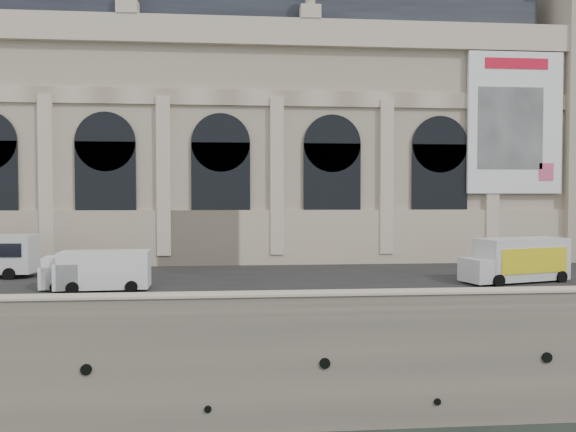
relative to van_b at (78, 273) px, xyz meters
name	(u,v)px	position (x,y,z in m)	size (l,w,h in m)	color
quay	(260,278)	(13.07, 25.22, -4.15)	(160.00, 70.00, 6.00)	gray
street	(271,278)	(13.07, 4.22, -1.12)	(160.00, 24.00, 0.06)	#2D2D2D
parapet	(285,304)	(13.07, -9.18, -0.53)	(160.00, 1.40, 1.21)	gray
museum	(204,124)	(7.10, 21.08, 12.57)	(69.00, 18.70, 29.10)	tan
van_b	(78,273)	(0.00, 0.00, 0.00)	(5.21, 2.45, 2.25)	white
van_c	(99,271)	(1.53, -0.61, 0.19)	(6.00, 2.68, 2.63)	white
box_truck	(517,260)	(30.59, 0.44, 0.46)	(8.32, 4.48, 3.20)	silver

